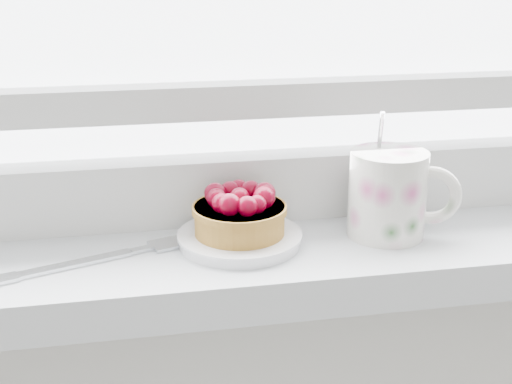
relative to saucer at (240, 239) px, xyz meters
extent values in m
cube|color=silver|center=(0.03, 0.01, -0.03)|extent=(1.60, 0.20, 0.04)
cube|color=silver|center=(0.03, 0.08, 0.03)|extent=(1.30, 0.05, 0.07)
cube|color=silver|center=(0.03, 0.08, 0.12)|extent=(1.30, 0.04, 0.04)
cylinder|color=white|center=(0.00, 0.00, 0.00)|extent=(0.12, 0.12, 0.01)
cylinder|color=#8F5F1F|center=(0.00, 0.00, 0.02)|extent=(0.09, 0.09, 0.03)
cylinder|color=#8F5F1F|center=(0.00, 0.00, 0.03)|extent=(0.09, 0.09, 0.01)
sphere|color=#4E000F|center=(0.00, 0.00, 0.04)|extent=(0.02, 0.02, 0.02)
sphere|color=#4E000F|center=(0.03, 0.01, 0.04)|extent=(0.02, 0.02, 0.02)
sphere|color=#4E000F|center=(0.01, 0.02, 0.04)|extent=(0.02, 0.02, 0.02)
sphere|color=#4E000F|center=(0.00, 0.03, 0.04)|extent=(0.02, 0.02, 0.02)
sphere|color=#4E000F|center=(-0.01, 0.02, 0.04)|extent=(0.02, 0.02, 0.02)
sphere|color=#4E000F|center=(-0.02, 0.01, 0.04)|extent=(0.02, 0.02, 0.02)
sphere|color=#4E000F|center=(-0.02, 0.00, 0.04)|extent=(0.02, 0.02, 0.02)
sphere|color=#4E000F|center=(-0.02, -0.01, 0.04)|extent=(0.02, 0.02, 0.02)
sphere|color=#4E000F|center=(-0.01, -0.02, 0.04)|extent=(0.02, 0.02, 0.02)
sphere|color=#4E000F|center=(0.00, -0.03, 0.04)|extent=(0.02, 0.02, 0.02)
sphere|color=#4E000F|center=(0.01, -0.02, 0.04)|extent=(0.02, 0.02, 0.02)
sphere|color=#4E000F|center=(0.02, -0.01, 0.04)|extent=(0.02, 0.02, 0.02)
cylinder|color=silver|center=(0.15, 0.00, 0.04)|extent=(0.10, 0.10, 0.09)
cylinder|color=black|center=(0.15, 0.00, 0.08)|extent=(0.07, 0.07, 0.01)
torus|color=silver|center=(0.19, -0.02, 0.04)|extent=(0.06, 0.03, 0.06)
cylinder|color=silver|center=(0.15, 0.02, 0.09)|extent=(0.01, 0.02, 0.05)
cube|color=silver|center=(-0.16, -0.02, 0.00)|extent=(0.12, 0.05, 0.00)
cube|color=silver|center=(-0.22, -0.04, 0.00)|extent=(0.03, 0.02, 0.00)
cube|color=silver|center=(-0.10, 0.00, 0.00)|extent=(0.02, 0.02, 0.00)
cube|color=silver|center=(-0.07, 0.01, 0.00)|extent=(0.04, 0.04, 0.00)
cube|color=silver|center=(-0.03, 0.01, 0.00)|extent=(0.04, 0.02, 0.00)
cube|color=silver|center=(-0.04, 0.02, 0.00)|extent=(0.04, 0.02, 0.00)
cube|color=silver|center=(-0.04, 0.02, 0.00)|extent=(0.04, 0.02, 0.00)
cube|color=silver|center=(-0.04, 0.03, 0.00)|extent=(0.04, 0.02, 0.00)
camera|label=1|loc=(-0.11, -0.64, 0.28)|focal=50.00mm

